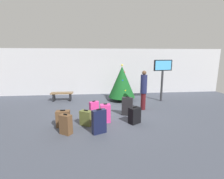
{
  "coord_description": "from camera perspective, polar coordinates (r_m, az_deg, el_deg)",
  "views": [
    {
      "loc": [
        -0.58,
        -7.07,
        2.49
      ],
      "look_at": [
        0.21,
        0.71,
        0.9
      ],
      "focal_mm": 26.54,
      "sensor_mm": 36.0,
      "label": 1
    }
  ],
  "objects": [
    {
      "name": "back_wall",
      "position": [
        10.96,
        -2.74,
        6.16
      ],
      "size": [
        16.0,
        0.2,
        2.95
      ],
      "primitive_type": "cube",
      "color": "silver",
      "rests_on": "ground_plane"
    },
    {
      "name": "waiting_bench",
      "position": [
        9.71,
        -16.83,
        -1.76
      ],
      "size": [
        1.21,
        0.44,
        0.48
      ],
      "color": "brown",
      "rests_on": "ground_plane"
    },
    {
      "name": "traveller_0",
      "position": [
        7.8,
        10.83,
        0.14
      ],
      "size": [
        0.42,
        0.42,
        1.84
      ],
      "color": "#4C1419",
      "rests_on": "ground_plane"
    },
    {
      "name": "suitcase_4",
      "position": [
        6.23,
        -16.48,
        -9.62
      ],
      "size": [
        0.48,
        0.26,
        0.63
      ],
      "color": "brown",
      "rests_on": "ground_plane"
    },
    {
      "name": "suitcase_3",
      "position": [
        6.35,
        -2.3,
        -8.21
      ],
      "size": [
        0.39,
        0.27,
        0.74
      ],
      "color": "#E5388C",
      "rests_on": "ground_plane"
    },
    {
      "name": "suitcase_7",
      "position": [
        5.47,
        -4.47,
        -10.97
      ],
      "size": [
        0.49,
        0.36,
        0.84
      ],
      "color": "#141938",
      "rests_on": "ground_plane"
    },
    {
      "name": "suitcase_2",
      "position": [
        6.98,
        -6.19,
        -6.69
      ],
      "size": [
        0.41,
        0.32,
        0.68
      ],
      "color": "#E5388C",
      "rests_on": "ground_plane"
    },
    {
      "name": "ground_plane",
      "position": [
        7.52,
        -1.03,
        -7.85
      ],
      "size": [
        16.0,
        16.0,
        0.0
      ],
      "primitive_type": "plane",
      "color": "#424754"
    },
    {
      "name": "flight_info_kiosk",
      "position": [
        9.5,
        17.05,
        5.88
      ],
      "size": [
        1.06,
        0.25,
        2.29
      ],
      "color": "#333338",
      "rests_on": "ground_plane"
    },
    {
      "name": "suitcase_6",
      "position": [
        7.06,
        5.28,
        -5.82
      ],
      "size": [
        0.47,
        0.32,
        0.83
      ],
      "color": "#232326",
      "rests_on": "ground_plane"
    },
    {
      "name": "suitcase_1",
      "position": [
        5.64,
        -15.62,
        -11.53
      ],
      "size": [
        0.44,
        0.39,
        0.69
      ],
      "color": "brown",
      "rests_on": "ground_plane"
    },
    {
      "name": "holiday_tree",
      "position": [
        9.28,
        3.42,
        2.65
      ],
      "size": [
        1.48,
        1.48,
        2.05
      ],
      "color": "#4C3319",
      "rests_on": "ground_plane"
    },
    {
      "name": "suitcase_5",
      "position": [
        6.18,
        -8.91,
        -9.67
      ],
      "size": [
        0.49,
        0.43,
        0.58
      ],
      "color": "#59602D",
      "rests_on": "ground_plane"
    },
    {
      "name": "suitcase_0",
      "position": [
        6.31,
        7.78,
        -8.84
      ],
      "size": [
        0.51,
        0.46,
        0.65
      ],
      "color": "black",
      "rests_on": "ground_plane"
    }
  ]
}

